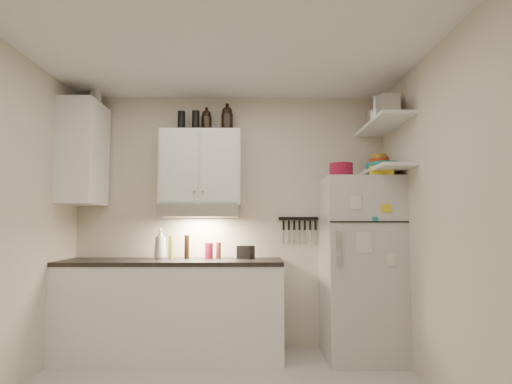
{
  "coord_description": "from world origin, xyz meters",
  "views": [
    {
      "loc": [
        0.22,
        -2.95,
        1.25
      ],
      "look_at": [
        0.25,
        0.9,
        1.55
      ],
      "focal_mm": 30.0,
      "sensor_mm": 36.0,
      "label": 1
    }
  ],
  "objects": [
    {
      "name": "thermos_a",
      "position": [
        -0.36,
        1.36,
        2.31
      ],
      "size": [
        0.09,
        0.09,
        0.22
      ],
      "primitive_type": "cylinder",
      "rotation": [
        0.0,
        0.0,
        0.3
      ],
      "color": "black",
      "rests_on": "upper_cabinet"
    },
    {
      "name": "ceiling",
      "position": [
        0.0,
        0.0,
        2.61
      ],
      "size": [
        3.2,
        3.0,
        0.02
      ],
      "primitive_type": "cube",
      "color": "white",
      "rests_on": "ground"
    },
    {
      "name": "bowl_orange",
      "position": [
        1.51,
        1.36,
        1.9
      ],
      "size": [
        0.19,
        0.19,
        0.06
      ],
      "primitive_type": "cylinder",
      "color": "red",
      "rests_on": "bowl_teal"
    },
    {
      "name": "bowl_yellow",
      "position": [
        1.51,
        1.36,
        1.95
      ],
      "size": [
        0.15,
        0.15,
        0.05
      ],
      "primitive_type": "cylinder",
      "color": "gold",
      "rests_on": "bowl_orange"
    },
    {
      "name": "side_jar",
      "position": [
        -1.37,
        1.28,
        2.53
      ],
      "size": [
        0.12,
        0.12,
        0.15
      ],
      "primitive_type": "cylinder",
      "rotation": [
        0.0,
        0.0,
        0.09
      ],
      "color": "silver",
      "rests_on": "side_cabinet"
    },
    {
      "name": "tin_b",
      "position": [
        1.39,
        0.66,
        2.29
      ],
      "size": [
        0.17,
        0.17,
        0.15
      ],
      "primitive_type": "cube",
      "rotation": [
        0.0,
        0.0,
        0.14
      ],
      "color": "#AAAAAD",
      "rests_on": "shelf_hi"
    },
    {
      "name": "range_hood",
      "position": [
        -0.3,
        1.27,
        1.39
      ],
      "size": [
        0.76,
        0.46,
        0.12
      ],
      "primitive_type": "cube",
      "color": "silver",
      "rests_on": "back_wall"
    },
    {
      "name": "plates",
      "position": [
        1.45,
        1.02,
        1.81
      ],
      "size": [
        0.26,
        0.26,
        0.06
      ],
      "primitive_type": "cylinder",
      "rotation": [
        0.0,
        0.0,
        0.01
      ],
      "color": "teal",
      "rests_on": "shelf_lo"
    },
    {
      "name": "side_cabinet",
      "position": [
        -1.44,
        1.2,
        1.95
      ],
      "size": [
        0.33,
        0.55,
        1.0
      ],
      "primitive_type": "cube",
      "color": "white",
      "rests_on": "left_wall"
    },
    {
      "name": "vinegar_bottle",
      "position": [
        -0.43,
        1.29,
        1.04
      ],
      "size": [
        0.06,
        0.06,
        0.23
      ],
      "primitive_type": "cylinder",
      "rotation": [
        0.0,
        0.0,
        0.39
      ],
      "color": "black",
      "rests_on": "countertop"
    },
    {
      "name": "tin_a",
      "position": [
        1.45,
        0.91,
        2.32
      ],
      "size": [
        0.27,
        0.26,
        0.21
      ],
      "primitive_type": "cube",
      "rotation": [
        0.0,
        0.0,
        -0.37
      ],
      "color": "#AAAAAD",
      "rests_on": "shelf_hi"
    },
    {
      "name": "upper_cabinet",
      "position": [
        -0.3,
        1.33,
        1.83
      ],
      "size": [
        0.8,
        0.33,
        0.75
      ],
      "primitive_type": "cube",
      "color": "white",
      "rests_on": "back_wall"
    },
    {
      "name": "right_wall",
      "position": [
        1.61,
        0.0,
        1.3
      ],
      "size": [
        0.02,
        3.0,
        2.6
      ],
      "primitive_type": "cube",
      "color": "beige",
      "rests_on": "ground"
    },
    {
      "name": "dutch_oven",
      "position": [
        1.05,
        1.0,
        1.76
      ],
      "size": [
        0.26,
        0.26,
        0.13
      ],
      "primitive_type": "cylinder",
      "rotation": [
        0.0,
        0.0,
        0.24
      ],
      "color": "maroon",
      "rests_on": "fridge"
    },
    {
      "name": "book_stack",
      "position": [
        1.43,
        0.98,
        1.74
      ],
      "size": [
        0.3,
        0.33,
        0.09
      ],
      "primitive_type": "cube",
      "rotation": [
        0.0,
        0.0,
        -0.42
      ],
      "color": "yellow",
      "rests_on": "fridge"
    },
    {
      "name": "thermos_b",
      "position": [
        -0.51,
        1.38,
        2.31
      ],
      "size": [
        0.09,
        0.09,
        0.22
      ],
      "primitive_type": "cylinder",
      "rotation": [
        0.0,
        0.0,
        -0.26
      ],
      "color": "black",
      "rests_on": "upper_cabinet"
    },
    {
      "name": "countertop",
      "position": [
        -0.55,
        1.2,
        0.9
      ],
      "size": [
        2.1,
        0.62,
        0.04
      ],
      "primitive_type": "cube",
      "color": "black",
      "rests_on": "base_cabinet"
    },
    {
      "name": "stock_pot",
      "position": [
        1.5,
        1.32,
        2.31
      ],
      "size": [
        0.29,
        0.29,
        0.19
      ],
      "primitive_type": "cylinder",
      "rotation": [
        0.0,
        0.0,
        -0.11
      ],
      "color": "silver",
      "rests_on": "shelf_hi"
    },
    {
      "name": "pepper_mill",
      "position": [
        -0.12,
        1.33,
        1.0
      ],
      "size": [
        0.06,
        0.06,
        0.16
      ],
      "primitive_type": "cylinder",
      "rotation": [
        0.0,
        0.0,
        0.19
      ],
      "color": "maroon",
      "rests_on": "countertop"
    },
    {
      "name": "red_jar",
      "position": [
        -0.21,
        1.31,
        1.0
      ],
      "size": [
        0.08,
        0.08,
        0.16
      ],
      "primitive_type": "cylinder",
      "rotation": [
        0.0,
        0.0,
        -0.07
      ],
      "color": "maroon",
      "rests_on": "countertop"
    },
    {
      "name": "growler_a",
      "position": [
        -0.26,
        1.41,
        2.32
      ],
      "size": [
        0.12,
        0.12,
        0.25
      ],
      "primitive_type": null,
      "rotation": [
        0.0,
        0.0,
        -0.17
      ],
      "color": "black",
      "rests_on": "upper_cabinet"
    },
    {
      "name": "base_cabinet",
      "position": [
        -0.55,
        1.2,
        0.44
      ],
      "size": [
        2.1,
        0.6,
        0.88
      ],
      "primitive_type": "cube",
      "color": "white",
      "rests_on": "floor"
    },
    {
      "name": "knife_strip",
      "position": [
        0.7,
        1.49,
        1.32
      ],
      "size": [
        0.42,
        0.02,
        0.03
      ],
      "primitive_type": "cube",
      "color": "black",
      "rests_on": "back_wall"
    },
    {
      "name": "clear_bottle",
      "position": [
        -0.24,
        1.32,
        1.0
      ],
      "size": [
        0.07,
        0.07,
        0.15
      ],
      "primitive_type": "cylinder",
      "rotation": [
        0.0,
        0.0,
        -0.39
      ],
      "color": "silver",
      "rests_on": "countertop"
    },
    {
      "name": "shelf_lo",
      "position": [
        1.45,
        1.02,
        1.76
      ],
      "size": [
        0.3,
        0.95,
        0.03
      ],
      "primitive_type": "cube",
      "color": "white",
      "rests_on": "right_wall"
    },
    {
      "name": "back_wall",
      "position": [
        0.0,
        1.51,
        1.3
      ],
      "size": [
        3.2,
        0.02,
        2.6
      ],
      "primitive_type": "cube",
      "color": "beige",
      "rests_on": "ground"
    },
    {
      "name": "shelf_hi",
      "position": [
        1.45,
        1.02,
        2.2
      ],
      "size": [
        0.3,
        0.95,
        0.03
      ],
      "primitive_type": "cube",
      "color": "white",
      "rests_on": "right_wall"
    },
    {
      "name": "fridge",
      "position": [
        1.25,
        1.16,
        0.85
      ],
      "size": [
        0.7,
        0.68,
        1.7
      ],
      "primitive_type": "cube",
      "color": "silver",
      "rests_on": "floor"
    },
    {
      "name": "oil_bottle",
      "position": [
        -0.59,
        1.3,
        1.03
      ],
      "size": [
        0.05,
        0.05,
        0.23
      ],
      "primitive_type": "cylinder",
      "rotation": [
        0.0,
        0.0,
        0.27
      ],
      "color": "olive",
      "rests_on": "countertop"
    },
    {
      "name": "caddy",
      "position": [
        0.15,
        1.29,
        0.98
      ],
      "size": [
        0.18,
        0.16,
        0.13
      ],
      "primitive_type": "cube",
      "rotation": [
        0.0,
        0.0,
        -0.43
      ],
      "color": "black",
      "rests_on": "countertop"
    },
    {
      "name": "spice_jar",
      "position": [
        1.32,
        1.18,
        1.75
      ],
      "size": [
        0.07,
        0.07,
        0.09
      ],
      "primitive_type": "cylinder",
      "rotation": [
        0.0,
        0.0,
        -0.23
      ],
      "color": "silver",
      "rests_on": "fridge"
    },
    {
      "name": "growler_b",
      "position": [
        -0.05,
        1.41,
        2.34
      ],
      "size": [
        0.12,
        0.12,
        0.29
      ],
      "primitive_type": null,
      "rotation": [
        0.0,
        0.0,
        0.03
      ],
      "color": "black",
      "rests_on": "upper_cabinet"
    },
    {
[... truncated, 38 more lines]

